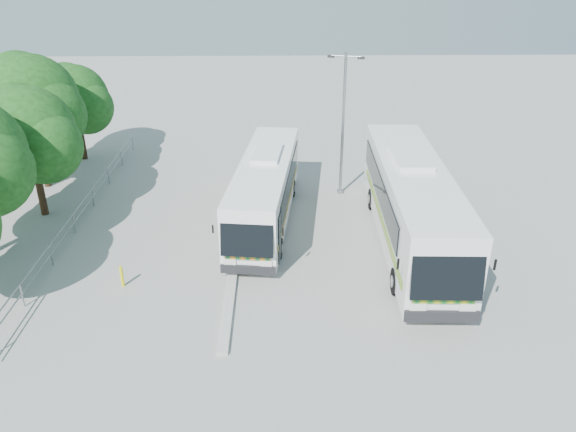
{
  "coord_description": "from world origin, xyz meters",
  "views": [
    {
      "loc": [
        -0.4,
        -20.77,
        12.3
      ],
      "look_at": [
        0.03,
        1.04,
        1.73
      ],
      "focal_mm": 35.0,
      "sensor_mm": 36.0,
      "label": 1
    }
  ],
  "objects_px": {
    "coach_main": "(265,189)",
    "lamppost": "(343,119)",
    "bollard": "(122,276)",
    "tree_far_c": "(30,133)",
    "coach_adjacent": "(412,203)",
    "tree_far_d": "(33,102)",
    "tree_far_e": "(76,98)"
  },
  "relations": [
    {
      "from": "coach_main",
      "to": "bollard",
      "type": "relative_size",
      "value": 12.68
    },
    {
      "from": "coach_main",
      "to": "tree_far_c",
      "type": "bearing_deg",
      "value": -178.49
    },
    {
      "from": "tree_far_d",
      "to": "coach_main",
      "type": "xyz_separation_m",
      "value": [
        12.31,
        -4.67,
        -3.11
      ]
    },
    {
      "from": "coach_main",
      "to": "lamppost",
      "type": "xyz_separation_m",
      "value": [
        4.03,
        3.35,
        2.46
      ]
    },
    {
      "from": "tree_far_e",
      "to": "coach_main",
      "type": "xyz_separation_m",
      "value": [
        11.62,
        -9.17,
        -2.18
      ]
    },
    {
      "from": "tree_far_d",
      "to": "coach_main",
      "type": "height_order",
      "value": "tree_far_d"
    },
    {
      "from": "tree_far_e",
      "to": "lamppost",
      "type": "xyz_separation_m",
      "value": [
        15.65,
        -5.83,
        0.28
      ]
    },
    {
      "from": "coach_adjacent",
      "to": "lamppost",
      "type": "bearing_deg",
      "value": 115.55
    },
    {
      "from": "coach_main",
      "to": "lamppost",
      "type": "bearing_deg",
      "value": 46.27
    },
    {
      "from": "tree_far_d",
      "to": "bollard",
      "type": "xyz_separation_m",
      "value": [
        6.7,
        -10.47,
        -4.37
      ]
    },
    {
      "from": "tree_far_c",
      "to": "coach_adjacent",
      "type": "bearing_deg",
      "value": -10.87
    },
    {
      "from": "bollard",
      "to": "tree_far_d",
      "type": "bearing_deg",
      "value": 122.61
    },
    {
      "from": "tree_far_c",
      "to": "bollard",
      "type": "bearing_deg",
      "value": -50.86
    },
    {
      "from": "tree_far_d",
      "to": "tree_far_e",
      "type": "height_order",
      "value": "tree_far_d"
    },
    {
      "from": "lamppost",
      "to": "bollard",
      "type": "height_order",
      "value": "lamppost"
    },
    {
      "from": "tree_far_c",
      "to": "tree_far_d",
      "type": "distance_m",
      "value": 3.93
    },
    {
      "from": "coach_main",
      "to": "lamppost",
      "type": "relative_size",
      "value": 1.51
    },
    {
      "from": "coach_adjacent",
      "to": "tree_far_e",
      "type": "bearing_deg",
      "value": 149.5
    },
    {
      "from": "tree_far_e",
      "to": "lamppost",
      "type": "relative_size",
      "value": 0.78
    },
    {
      "from": "tree_far_e",
      "to": "tree_far_c",
      "type": "bearing_deg",
      "value": -86.46
    },
    {
      "from": "coach_adjacent",
      "to": "tree_far_c",
      "type": "bearing_deg",
      "value": 171.17
    },
    {
      "from": "coach_main",
      "to": "bollard",
      "type": "distance_m",
      "value": 8.16
    },
    {
      "from": "tree_far_d",
      "to": "tree_far_e",
      "type": "bearing_deg",
      "value": 81.37
    },
    {
      "from": "tree_far_c",
      "to": "lamppost",
      "type": "height_order",
      "value": "lamppost"
    },
    {
      "from": "tree_far_c",
      "to": "tree_far_d",
      "type": "height_order",
      "value": "tree_far_d"
    },
    {
      "from": "tree_far_c",
      "to": "coach_main",
      "type": "relative_size",
      "value": 0.57
    },
    {
      "from": "tree_far_e",
      "to": "bollard",
      "type": "height_order",
      "value": "tree_far_e"
    },
    {
      "from": "tree_far_c",
      "to": "coach_adjacent",
      "type": "height_order",
      "value": "tree_far_c"
    },
    {
      "from": "tree_far_e",
      "to": "tree_far_d",
      "type": "bearing_deg",
      "value": -98.63
    },
    {
      "from": "lamppost",
      "to": "bollard",
      "type": "relative_size",
      "value": 8.41
    },
    {
      "from": "coach_adjacent",
      "to": "bollard",
      "type": "height_order",
      "value": "coach_adjacent"
    },
    {
      "from": "coach_adjacent",
      "to": "lamppost",
      "type": "height_order",
      "value": "lamppost"
    }
  ]
}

